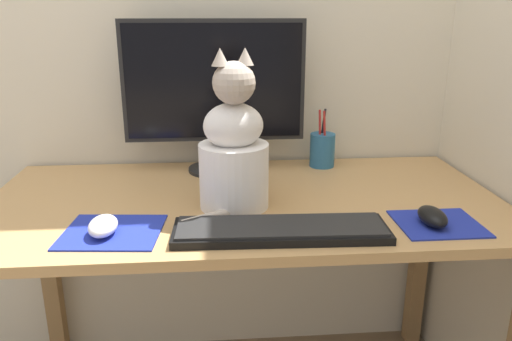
# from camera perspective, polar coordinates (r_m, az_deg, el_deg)

# --- Properties ---
(desk) EXTENTS (1.35, 0.68, 0.70)m
(desk) POSITION_cam_1_polar(r_m,az_deg,el_deg) (1.36, -1.29, -6.76)
(desk) COLOR tan
(desk) RESTS_ON ground_plane
(monitor) EXTENTS (0.54, 0.17, 0.45)m
(monitor) POSITION_cam_1_polar(r_m,az_deg,el_deg) (1.49, -4.81, 9.24)
(monitor) COLOR black
(monitor) RESTS_ON desk
(keyboard) EXTENTS (0.48, 0.15, 0.02)m
(keyboard) POSITION_cam_1_polar(r_m,az_deg,el_deg) (1.11, 2.85, -6.79)
(keyboard) COLOR black
(keyboard) RESTS_ON desk
(mousepad_left) EXTENTS (0.23, 0.21, 0.00)m
(mousepad_left) POSITION_cam_1_polar(r_m,az_deg,el_deg) (1.17, -16.09, -6.75)
(mousepad_left) COLOR #1E2D9E
(mousepad_left) RESTS_ON desk
(mousepad_right) EXTENTS (0.19, 0.17, 0.00)m
(mousepad_right) POSITION_cam_1_polar(r_m,az_deg,el_deg) (1.24, 20.08, -5.73)
(mousepad_right) COLOR #1E2D9E
(mousepad_right) RESTS_ON desk
(computer_mouse_left) EXTENTS (0.06, 0.10, 0.04)m
(computer_mouse_left) POSITION_cam_1_polar(r_m,az_deg,el_deg) (1.15, -17.08, -6.07)
(computer_mouse_left) COLOR white
(computer_mouse_left) RESTS_ON mousepad_left
(computer_mouse_right) EXTENTS (0.06, 0.10, 0.04)m
(computer_mouse_right) POSITION_cam_1_polar(r_m,az_deg,el_deg) (1.22, 19.52, -4.98)
(computer_mouse_right) COLOR black
(computer_mouse_right) RESTS_ON mousepad_right
(cat) EXTENTS (0.23, 0.25, 0.39)m
(cat) POSITION_cam_1_polar(r_m,az_deg,el_deg) (1.22, -2.57, 2.26)
(cat) COLOR white
(cat) RESTS_ON desk
(pen_cup) EXTENTS (0.08, 0.08, 0.18)m
(pen_cup) POSITION_cam_1_polar(r_m,az_deg,el_deg) (1.59, 7.58, 2.39)
(pen_cup) COLOR #286089
(pen_cup) RESTS_ON desk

